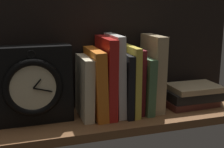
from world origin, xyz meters
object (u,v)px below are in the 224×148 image
book_red_requiem (106,77)px  book_green_romantic (143,84)px  book_orange_pandolfini (96,83)px  book_white_catcher (115,75)px  book_black_skeptic (122,83)px  book_yellow_seinlanguage (129,79)px  framed_clock (32,85)px  book_cream_twain (85,87)px  book_stack_side (192,95)px  book_maroon_dawkins (136,80)px  book_tan_shortstories (153,73)px

book_red_requiem → book_green_romantic: (12.25, 0.00, -3.19)cm
book_orange_pandolfini → book_white_catcher: bearing=0.0°
book_black_skeptic → book_white_catcher: bearing=180.0°
book_white_catcher → book_yellow_seinlanguage: (4.62, 0.00, -1.71)cm
book_orange_pandolfini → book_red_requiem: book_red_requiem is taller
book_white_catcher → book_yellow_seinlanguage: 4.92cm
book_white_catcher → framed_clock: (-24.70, -0.23, -1.15)cm
book_cream_twain → book_white_catcher: 10.07cm
book_cream_twain → book_yellow_seinlanguage: size_ratio=0.87×
book_stack_side → book_green_romantic: bearing=177.6°
book_cream_twain → book_white_catcher: book_white_catcher is taller
book_green_romantic → framed_clock: (-34.04, -0.23, 2.40)cm
book_black_skeptic → book_stack_side: book_black_skeptic is taller
framed_clock → book_stack_side: 52.26cm
book_stack_side → book_cream_twain: bearing=178.8°
book_cream_twain → book_maroon_dawkins: (16.43, -0.00, 0.92)cm
book_green_romantic → framed_clock: framed_clock is taller
book_red_requiem → book_tan_shortstories: (15.58, 0.00, 0.05)cm
book_yellow_seinlanguage → book_maroon_dawkins: (2.23, -0.00, -0.47)cm
book_red_requiem → book_cream_twain: bearing=180.0°
book_orange_pandolfini → book_stack_side: book_orange_pandolfini is taller
book_cream_twain → book_maroon_dawkins: 16.45cm
book_white_catcher → framed_clock: bearing=-179.5°
book_white_catcher → book_black_skeptic: book_white_catcher is taller
book_maroon_dawkins → framed_clock: framed_clock is taller
book_orange_pandolfini → book_maroon_dawkins: (13.05, -0.00, -0.13)cm
book_red_requiem → book_maroon_dawkins: bearing=-0.0°
book_orange_pandolfini → framed_clock: bearing=-179.3°
book_yellow_seinlanguage → framed_clock: framed_clock is taller
book_green_romantic → book_tan_shortstories: book_tan_shortstories is taller
book_cream_twain → book_stack_side: bearing=-1.2°
book_white_catcher → book_green_romantic: (9.34, 0.00, -3.55)cm
book_tan_shortstories → book_black_skeptic: bearing=180.0°
book_orange_pandolfini → book_black_skeptic: (8.62, 0.00, -0.69)cm
book_red_requiem → book_yellow_seinlanguage: bearing=0.0°
book_red_requiem → book_black_skeptic: (5.33, 0.00, -2.40)cm
book_black_skeptic → book_green_romantic: book_black_skeptic is taller
book_yellow_seinlanguage → framed_clock: bearing=-179.5°
book_maroon_dawkins → book_tan_shortstories: book_tan_shortstories is taller
book_white_catcher → book_green_romantic: book_white_catcher is taller
book_maroon_dawkins → book_green_romantic: (2.49, 0.00, -1.36)cm
book_tan_shortstories → book_stack_side: size_ratio=1.27×
book_white_catcher → book_maroon_dawkins: (6.85, -0.00, -2.19)cm
book_orange_pandolfini → framed_clock: framed_clock is taller
book_green_romantic → framed_clock: size_ratio=0.79×
book_cream_twain → book_red_requiem: bearing=0.0°
book_orange_pandolfini → book_green_romantic: 15.62cm
book_red_requiem → book_maroon_dawkins: (9.76, -0.00, -1.83)cm
book_maroon_dawkins → framed_clock: bearing=-179.6°
book_orange_pandolfini → book_green_romantic: bearing=0.0°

